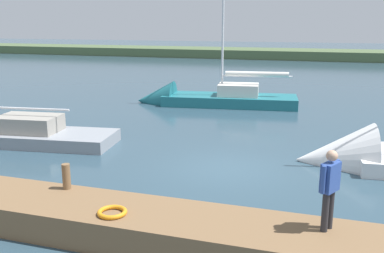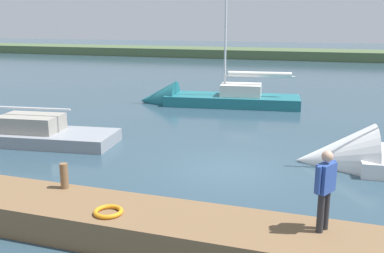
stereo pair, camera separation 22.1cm
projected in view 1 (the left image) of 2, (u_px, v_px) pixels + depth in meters
name	position (u px, v px, depth m)	size (l,w,h in m)	color
ground_plane	(228.00, 168.00, 14.76)	(200.00, 200.00, 0.00)	#2D4756
far_shoreline	(306.00, 59.00, 59.46)	(180.00, 8.00, 2.40)	#4C603D
dock_pier	(173.00, 230.00, 9.60)	(20.62, 1.85, 0.73)	brown
mooring_post_near	(66.00, 176.00, 10.94)	(0.21, 0.21, 0.66)	brown
life_ring_buoy	(112.00, 212.00, 9.54)	(0.66, 0.66, 0.10)	orange
sailboat_inner_slip	(201.00, 101.00, 26.21)	(9.90, 3.74, 10.77)	#1E6B75
person_on_dock	(330.00, 185.00, 8.62)	(0.41, 0.58, 1.69)	#28282D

